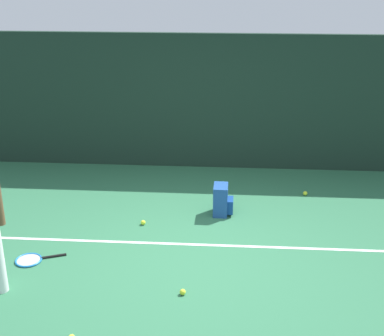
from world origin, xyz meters
TOP-DOWN VIEW (x-y plane):
  - ground_plane at (0.00, 0.00)m, footprint 12.00×12.00m
  - back_fence at (0.00, 3.00)m, footprint 10.00×0.10m
  - court_line at (0.00, 0.25)m, footprint 9.00×0.05m
  - tennis_racket at (-1.92, -0.26)m, footprint 0.63×0.42m
  - backpack at (0.37, 1.16)m, footprint 0.29×0.30m
  - tennis_ball_near_player at (1.65, 1.88)m, footprint 0.07×0.07m
  - tennis_ball_by_fence at (-0.70, 0.75)m, footprint 0.07×0.07m
  - tennis_ball_far_left at (-0.02, -0.83)m, footprint 0.07×0.07m

SIDE VIEW (x-z plane):
  - ground_plane at x=0.00m, z-range 0.00..0.00m
  - court_line at x=0.00m, z-range 0.00..0.00m
  - tennis_racket at x=-1.92m, z-range 0.00..0.03m
  - tennis_ball_near_player at x=1.65m, z-range 0.00..0.07m
  - tennis_ball_by_fence at x=-0.70m, z-range 0.00..0.07m
  - tennis_ball_far_left at x=-0.02m, z-range 0.00..0.07m
  - backpack at x=0.37m, z-range -0.01..0.43m
  - back_fence at x=0.00m, z-range 0.00..2.29m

